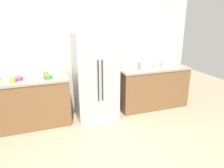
% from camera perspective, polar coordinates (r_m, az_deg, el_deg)
% --- Properties ---
extents(ground_plane, '(9.45, 9.45, 0.00)m').
position_cam_1_polar(ground_plane, '(3.29, 2.67, -19.69)').
color(ground_plane, tan).
extents(kitchen_back_panel, '(4.72, 0.10, 2.86)m').
position_cam_1_polar(kitchen_back_panel, '(4.46, -6.65, 10.40)').
color(kitchen_back_panel, silver).
rests_on(kitchen_back_panel, ground_plane).
extents(counter_left, '(1.51, 0.64, 0.92)m').
position_cam_1_polar(counter_left, '(4.24, -21.78, -4.76)').
color(counter_left, brown).
rests_on(counter_left, ground_plane).
extents(counter_right, '(1.60, 0.64, 0.92)m').
position_cam_1_polar(counter_right, '(4.87, 10.86, -0.86)').
color(counter_right, brown).
rests_on(counter_right, ground_plane).
extents(refrigerator, '(0.81, 0.69, 1.73)m').
position_cam_1_polar(refrigerator, '(4.20, -4.57, 2.16)').
color(refrigerator, '#B2B5BA').
rests_on(refrigerator, ground_plane).
extents(toaster, '(0.28, 0.15, 0.16)m').
position_cam_1_polar(toaster, '(4.55, 9.05, 5.00)').
color(toaster, silver).
rests_on(toaster, counter_right).
extents(rice_cooker, '(0.26, 0.26, 0.31)m').
position_cam_1_polar(rice_cooker, '(4.95, 14.91, 6.47)').
color(rice_cooker, white).
rests_on(rice_cooker, counter_right).
extents(cup_a, '(0.09, 0.09, 0.11)m').
position_cam_1_polar(cup_a, '(4.80, 10.65, 5.25)').
color(cup_a, red).
rests_on(cup_a, counter_right).
extents(cup_b, '(0.09, 0.09, 0.08)m').
position_cam_1_polar(cup_b, '(4.20, -17.63, 2.71)').
color(cup_b, orange).
rests_on(cup_b, counter_left).
extents(cup_c, '(0.08, 0.08, 0.09)m').
position_cam_1_polar(cup_c, '(3.95, -25.41, 0.92)').
color(cup_c, yellow).
rests_on(cup_c, counter_left).
extents(bowl_a, '(0.18, 0.18, 0.05)m').
position_cam_1_polar(bowl_a, '(4.03, -20.19, 1.62)').
color(bowl_a, white).
rests_on(bowl_a, counter_left).
extents(bowl_b, '(0.14, 0.14, 0.07)m').
position_cam_1_polar(bowl_b, '(3.98, -17.05, 1.86)').
color(bowl_b, green).
rests_on(bowl_b, counter_left).
extents(bowl_c, '(0.18, 0.18, 0.05)m').
position_cam_1_polar(bowl_c, '(4.10, -24.33, 1.35)').
color(bowl_c, purple).
rests_on(bowl_c, counter_left).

